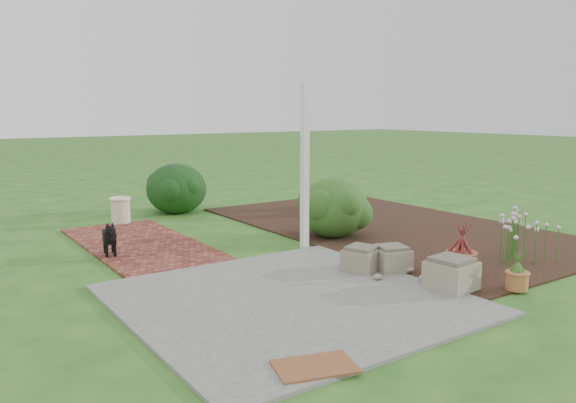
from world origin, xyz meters
TOP-DOWN VIEW (x-y plane):
  - ground at (0.00, 0.00)m, footprint 80.00×80.00m
  - concrete_patio at (-1.25, -1.75)m, footprint 3.50×3.50m
  - brick_path at (-1.70, 1.75)m, footprint 1.60×3.50m
  - garden_bed at (2.50, 0.50)m, footprint 4.00×7.00m
  - veranda_post at (0.30, 0.10)m, footprint 0.10×0.10m
  - stone_trough_near at (0.48, -2.55)m, footprint 0.54×0.54m
  - stone_trough_mid at (0.48, -1.58)m, footprint 0.52×0.52m
  - stone_trough_far at (0.13, -1.38)m, footprint 0.54×0.54m
  - coir_doormat at (-2.05, -3.27)m, footprint 0.75×0.59m
  - black_dog at (-2.33, 1.23)m, footprint 0.23×0.54m
  - cream_ceramic_urn at (-1.44, 3.48)m, footprint 0.38×0.38m
  - evergreen_shrub at (1.15, 0.45)m, footprint 1.46×1.46m
  - agapanthus_clump_back at (2.40, 2.01)m, footprint 1.33×1.33m
  - agapanthus_clump_front at (2.44, 2.71)m, footprint 0.92×0.92m
  - pink_flower_patch at (2.18, -2.25)m, footprint 1.20×1.20m
  - terracotta_pot_bronze at (1.08, -2.21)m, footprint 0.48×0.48m
  - terracotta_pot_small_left at (1.31, -2.03)m, footprint 0.29×0.29m
  - terracotta_pot_small_right at (1.12, -2.98)m, footprint 0.30×0.30m
  - purple_flowering_bush at (-0.07, 4.09)m, footprint 1.54×1.54m

SIDE VIEW (x-z plane):
  - ground at x=0.00m, z-range 0.00..0.00m
  - garden_bed at x=2.50m, z-range 0.00..0.03m
  - concrete_patio at x=-1.25m, z-range 0.00..0.04m
  - brick_path at x=-1.70m, z-range 0.00..0.04m
  - coir_doormat at x=-2.05m, z-range 0.04..0.06m
  - terracotta_pot_small_left at x=1.31m, z-range 0.03..0.23m
  - terracotta_pot_small_right at x=1.12m, z-range 0.03..0.24m
  - stone_trough_mid at x=0.48m, z-range 0.04..0.31m
  - terracotta_pot_bronze at x=1.08m, z-range 0.03..0.33m
  - stone_trough_far at x=0.13m, z-range 0.04..0.32m
  - stone_trough_near at x=0.48m, z-range 0.04..0.36m
  - cream_ceramic_urn at x=-1.44m, z-range 0.04..0.50m
  - black_dog at x=-2.33m, z-range 0.08..0.55m
  - pink_flower_patch at x=2.18m, z-range 0.03..0.72m
  - agapanthus_clump_front at x=2.44m, z-range 0.03..0.79m
  - agapanthus_clump_back at x=2.40m, z-range 0.03..0.93m
  - purple_flowering_bush at x=-0.07m, z-range 0.00..1.04m
  - evergreen_shrub at x=1.15m, z-range 0.03..1.02m
  - veranda_post at x=0.30m, z-range 0.00..2.50m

